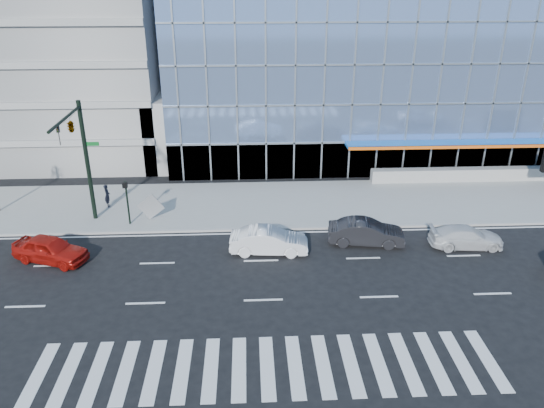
{
  "coord_description": "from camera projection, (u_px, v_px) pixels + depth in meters",
  "views": [
    {
      "loc": [
        -0.65,
        -26.78,
        15.58
      ],
      "look_at": [
        0.78,
        3.0,
        2.26
      ],
      "focal_mm": 35.0,
      "sensor_mm": 36.0,
      "label": 1
    }
  ],
  "objects": [
    {
      "name": "tilted_panel",
      "position": [
        151.0,
        207.0,
        35.19
      ],
      "size": [
        1.81,
        0.27,
        1.82
      ],
      "primitive_type": "cube",
      "rotation": [
        0.0,
        0.94,
        0.11
      ],
      "color": "gray",
      "rests_on": "sidewalk"
    },
    {
      "name": "white_sedan",
      "position": [
        269.0,
        241.0,
        31.43
      ],
      "size": [
        4.72,
        1.94,
        1.52
      ],
      "primitive_type": "imported",
      "rotation": [
        0.0,
        0.0,
        1.5
      ],
      "color": "white",
      "rests_on": "ground"
    },
    {
      "name": "ped_signal_post",
      "position": [
        127.0,
        196.0,
        34.07
      ],
      "size": [
        0.3,
        0.33,
        3.0
      ],
      "color": "black",
      "rests_on": "sidewalk"
    },
    {
      "name": "ramp_block",
      "position": [
        185.0,
        127.0,
        45.73
      ],
      "size": [
        6.0,
        8.0,
        6.0
      ],
      "primitive_type": "cube",
      "color": "gray",
      "rests_on": "ground"
    },
    {
      "name": "parking_garage",
      "position": [
        39.0,
        33.0,
        49.56
      ],
      "size": [
        24.0,
        24.0,
        20.0
      ],
      "primitive_type": "cube",
      "color": "gray",
      "rests_on": "ground"
    },
    {
      "name": "red_sedan",
      "position": [
        50.0,
        249.0,
        30.5
      ],
      "size": [
        4.76,
        3.19,
        1.51
      ],
      "primitive_type": "imported",
      "rotation": [
        0.0,
        0.0,
        1.22
      ],
      "color": "#A7130C",
      "rests_on": "ground"
    },
    {
      "name": "ground",
      "position": [
        261.0,
        261.0,
        30.8
      ],
      "size": [
        160.0,
        160.0,
        0.0
      ],
      "primitive_type": "plane",
      "color": "black",
      "rests_on": "ground"
    },
    {
      "name": "sidewalk",
      "position": [
        258.0,
        204.0,
        38.07
      ],
      "size": [
        120.0,
        8.0,
        0.15
      ],
      "primitive_type": "cube",
      "color": "gray",
      "rests_on": "ground"
    },
    {
      "name": "dark_sedan",
      "position": [
        366.0,
        232.0,
        32.42
      ],
      "size": [
        4.82,
        2.24,
        1.53
      ],
      "primitive_type": "imported",
      "rotation": [
        0.0,
        0.0,
        1.43
      ],
      "color": "black",
      "rests_on": "ground"
    },
    {
      "name": "pedestrian",
      "position": [
        107.0,
        196.0,
        37.14
      ],
      "size": [
        0.57,
        0.7,
        1.64
      ],
      "primitive_type": "imported",
      "rotation": [
        0.0,
        0.0,
        1.92
      ],
      "color": "black",
      "rests_on": "sidewalk"
    },
    {
      "name": "traffic_signal",
      "position": [
        76.0,
        138.0,
        31.97
      ],
      "size": [
        1.14,
        5.74,
        8.0
      ],
      "color": "black",
      "rests_on": "sidewalk"
    },
    {
      "name": "theatre_building",
      "position": [
        395.0,
        58.0,
        52.07
      ],
      "size": [
        42.0,
        26.0,
        15.0
      ],
      "primitive_type": "cube",
      "color": "#7C9BCF",
      "rests_on": "ground"
    },
    {
      "name": "white_suv",
      "position": [
        466.0,
        237.0,
        32.14
      ],
      "size": [
        4.52,
        1.99,
        1.29
      ],
      "primitive_type": "imported",
      "rotation": [
        0.0,
        0.0,
        1.53
      ],
      "color": "silver",
      "rests_on": "ground"
    }
  ]
}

